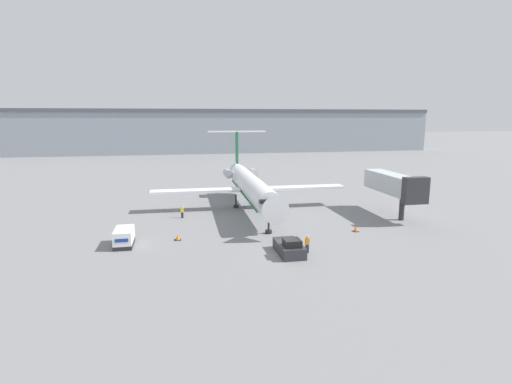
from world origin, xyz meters
TOP-DOWN VIEW (x-y plane):
  - ground_plane at (0.00, 0.00)m, footprint 600.00×600.00m
  - terminal_building at (0.00, 120.00)m, footprint 180.00×16.80m
  - airplane_main at (0.25, 20.55)m, footprint 29.21×32.49m
  - pushback_tug at (0.48, 0.11)m, footprint 2.30×4.72m
  - luggage_cart at (-16.14, 6.04)m, footprint 1.87×3.78m
  - worker_near_tug at (2.33, 0.02)m, footprint 0.40×0.26m
  - worker_by_wing at (-9.86, 16.97)m, footprint 0.40×0.24m
  - traffic_cone_left at (-10.52, 6.95)m, footprint 0.73×0.73m
  - traffic_cone_right at (10.52, 6.24)m, footprint 0.66×0.66m
  - jet_bridge at (18.88, 12.50)m, footprint 3.20×12.05m

SIDE VIEW (x-z plane):
  - ground_plane at x=0.00m, z-range 0.00..0.00m
  - traffic_cone_left at x=-10.52m, z-range -0.02..0.61m
  - traffic_cone_right at x=10.52m, z-range -0.02..0.67m
  - pushback_tug at x=0.48m, z-range -0.23..1.57m
  - worker_by_wing at x=-9.86m, z-range 0.03..1.70m
  - luggage_cart at x=-16.14m, z-range 0.00..1.85m
  - worker_near_tug at x=2.33m, z-range 0.05..1.89m
  - airplane_main at x=0.25m, z-range -1.88..9.19m
  - jet_bridge at x=18.88m, z-range 1.35..7.54m
  - terminal_building at x=0.00m, z-range 0.03..16.52m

